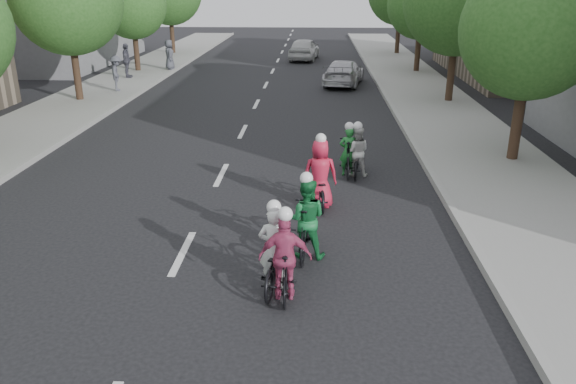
# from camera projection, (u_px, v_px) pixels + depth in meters

# --- Properties ---
(ground) EXTENTS (120.00, 120.00, 0.00)m
(ground) POSITION_uv_depth(u_px,v_px,m) (183.00, 253.00, 11.63)
(ground) COLOR black
(ground) RESTS_ON ground
(sidewalk_left) EXTENTS (4.00, 80.00, 0.15)m
(sidewalk_left) POSITION_uv_depth(u_px,v_px,m) (34.00, 127.00, 21.31)
(sidewalk_left) COLOR gray
(sidewalk_left) RESTS_ON ground
(curb_left) EXTENTS (0.18, 80.00, 0.18)m
(curb_left) POSITION_uv_depth(u_px,v_px,m) (84.00, 127.00, 21.22)
(curb_left) COLOR #999993
(curb_left) RESTS_ON ground
(sidewalk_right) EXTENTS (4.00, 80.00, 0.15)m
(sidewalk_right) POSITION_uv_depth(u_px,v_px,m) (459.00, 132.00, 20.58)
(sidewalk_right) COLOR gray
(sidewalk_right) RESTS_ON ground
(curb_right) EXTENTS (0.18, 80.00, 0.18)m
(curb_right) POSITION_uv_depth(u_px,v_px,m) (406.00, 131.00, 20.66)
(curb_right) COLOR #999993
(curb_right) RESTS_ON ground
(bldg_sw) EXTENTS (10.00, 14.00, 8.00)m
(bldg_sw) POSITION_uv_depth(u_px,v_px,m) (35.00, 1.00, 37.11)
(bldg_sw) COLOR slate
(bldg_sw) RESTS_ON ground
(bldg_se) EXTENTS (10.00, 14.00, 8.00)m
(bldg_se) POSITION_uv_depth(u_px,v_px,m) (551.00, 5.00, 31.90)
(bldg_se) COLOR gray
(bldg_se) RESTS_ON ground
(tree_l_3) EXTENTS (4.80, 4.80, 6.93)m
(tree_l_3) POSITION_uv_depth(u_px,v_px,m) (67.00, 0.00, 24.42)
(tree_l_3) COLOR black
(tree_l_3) RESTS_ON ground
(tree_l_4) EXTENTS (4.00, 4.00, 5.97)m
(tree_l_4) POSITION_uv_depth(u_px,v_px,m) (132.00, 5.00, 33.03)
(tree_l_4) COLOR black
(tree_l_4) RESTS_ON ground
(tree_r_0) EXTENTS (4.00, 4.00, 5.97)m
(tree_r_0) POSITION_uv_depth(u_px,v_px,m) (531.00, 30.00, 15.99)
(tree_r_0) COLOR black
(tree_r_0) RESTS_ON ground
(tree_r_1) EXTENTS (4.80, 4.80, 6.93)m
(tree_r_1) POSITION_uv_depth(u_px,v_px,m) (459.00, 0.00, 24.20)
(tree_r_1) COLOR black
(tree_r_1) RESTS_ON ground
(tree_r_2) EXTENTS (4.00, 4.00, 5.97)m
(tree_r_2) POSITION_uv_depth(u_px,v_px,m) (421.00, 5.00, 32.81)
(tree_r_2) COLOR black
(tree_r_2) RESTS_ON ground
(cyclist_0) EXTENTS (0.94, 1.51, 1.74)m
(cyclist_0) POSITION_uv_depth(u_px,v_px,m) (286.00, 264.00, 9.82)
(cyclist_0) COLOR black
(cyclist_0) RESTS_ON ground
(cyclist_1) EXTENTS (0.85, 1.87, 1.73)m
(cyclist_1) POSITION_uv_depth(u_px,v_px,m) (275.00, 258.00, 10.18)
(cyclist_1) COLOR black
(cyclist_1) RESTS_ON ground
(cyclist_2) EXTENTS (0.75, 1.71, 1.59)m
(cyclist_2) POSITION_uv_depth(u_px,v_px,m) (356.00, 156.00, 16.12)
(cyclist_2) COLOR black
(cyclist_2) RESTS_ON ground
(cyclist_3) EXTENTS (0.86, 1.90, 1.82)m
(cyclist_3) POSITION_uv_depth(u_px,v_px,m) (306.00, 224.00, 11.32)
(cyclist_3) COLOR black
(cyclist_3) RESTS_ON ground
(cyclist_4) EXTENTS (0.56, 1.76, 1.57)m
(cyclist_4) POSITION_uv_depth(u_px,v_px,m) (348.00, 155.00, 16.17)
(cyclist_4) COLOR black
(cyclist_4) RESTS_ON ground
(cyclist_5) EXTENTS (0.89, 1.80, 1.88)m
(cyclist_5) POSITION_uv_depth(u_px,v_px,m) (320.00, 181.00, 13.84)
(cyclist_5) COLOR black
(cyclist_5) RESTS_ON ground
(follow_car_lead) EXTENTS (2.62, 4.77, 1.31)m
(follow_car_lead) POSITION_uv_depth(u_px,v_px,m) (344.00, 73.00, 30.16)
(follow_car_lead) COLOR #BBBABF
(follow_car_lead) RESTS_ON ground
(follow_car_trail) EXTENTS (2.34, 4.67, 1.53)m
(follow_car_trail) POSITION_uv_depth(u_px,v_px,m) (304.00, 49.00, 39.64)
(follow_car_trail) COLOR silver
(follow_car_trail) RESTS_ON ground
(spectator_0) EXTENTS (0.92, 1.23, 1.70)m
(spectator_0) POSITION_uv_depth(u_px,v_px,m) (117.00, 73.00, 27.66)
(spectator_0) COLOR #51535F
(spectator_0) RESTS_ON sidewalk_left
(spectator_1) EXTENTS (0.59, 1.15, 1.88)m
(spectator_1) POSITION_uv_depth(u_px,v_px,m) (127.00, 61.00, 31.40)
(spectator_1) COLOR #4C4C59
(spectator_1) RESTS_ON sidewalk_left
(spectator_2) EXTENTS (0.82, 1.01, 1.77)m
(spectator_2) POSITION_uv_depth(u_px,v_px,m) (169.00, 55.00, 34.35)
(spectator_2) COLOR #4C4E59
(spectator_2) RESTS_ON sidewalk_left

